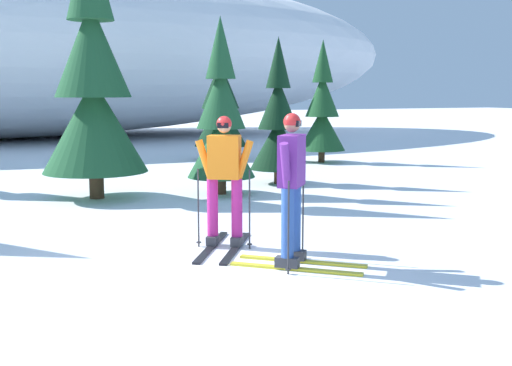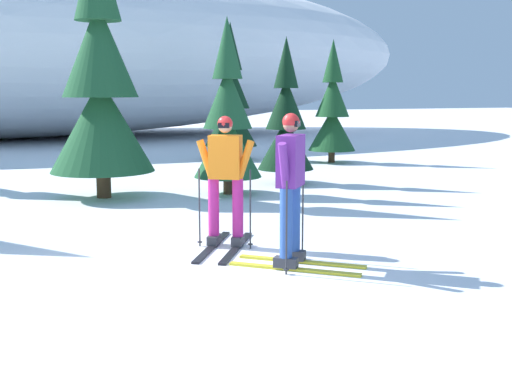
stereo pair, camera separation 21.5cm
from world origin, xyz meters
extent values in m
plane|color=white|center=(0.00, 0.00, 0.00)|extent=(120.00, 120.00, 0.00)
cube|color=gold|center=(1.43, -0.10, 0.01)|extent=(1.30, 1.12, 0.03)
cube|color=gold|center=(1.20, -0.38, 0.01)|extent=(1.30, 1.12, 0.03)
cube|color=#38383D|center=(1.35, -0.04, 0.09)|extent=(0.30, 0.29, 0.12)
cube|color=#38383D|center=(1.12, -0.31, 0.09)|extent=(0.30, 0.29, 0.12)
cylinder|color=#2D519E|center=(1.35, -0.04, 0.57)|extent=(0.15, 0.15, 0.83)
cylinder|color=#2D519E|center=(1.12, -0.31, 0.57)|extent=(0.15, 0.15, 0.83)
cube|color=#6B2889|center=(1.24, -0.18, 1.29)|extent=(0.47, 0.50, 0.61)
cylinder|color=#6B2889|center=(1.41, 0.03, 1.25)|extent=(0.25, 0.27, 0.58)
cylinder|color=#6B2889|center=(1.06, -0.39, 1.25)|extent=(0.25, 0.27, 0.58)
sphere|color=#A37556|center=(1.24, -0.18, 1.72)|extent=(0.19, 0.19, 0.19)
sphere|color=red|center=(1.24, -0.18, 1.75)|extent=(0.21, 0.21, 0.21)
cube|color=black|center=(1.30, -0.23, 1.73)|extent=(0.12, 0.14, 0.07)
cylinder|color=#2D2D33|center=(1.52, 0.06, 0.55)|extent=(0.02, 0.02, 1.10)
cylinder|color=#2D2D33|center=(1.52, 0.06, 0.06)|extent=(0.07, 0.07, 0.01)
cylinder|color=#2D2D33|center=(1.05, -0.49, 0.55)|extent=(0.02, 0.02, 1.10)
cylinder|color=#2D2D33|center=(1.05, -0.49, 0.06)|extent=(0.07, 0.07, 0.01)
cube|color=black|center=(0.91, 0.86, 0.01)|extent=(0.99, 1.53, 0.03)
cube|color=black|center=(0.62, 1.04, 0.01)|extent=(0.99, 1.53, 0.03)
cube|color=#38383D|center=(0.96, 0.95, 0.09)|extent=(0.27, 0.31, 0.12)
cube|color=#38383D|center=(0.68, 1.12, 0.09)|extent=(0.27, 0.31, 0.12)
cylinder|color=#B7237A|center=(0.96, 0.95, 0.55)|extent=(0.15, 0.15, 0.79)
cylinder|color=#B7237A|center=(0.68, 1.12, 0.55)|extent=(0.15, 0.15, 0.79)
cube|color=orange|center=(0.82, 1.04, 1.23)|extent=(0.49, 0.43, 0.58)
cylinder|color=orange|center=(1.04, 0.90, 1.18)|extent=(0.29, 0.23, 0.58)
cylinder|color=orange|center=(0.60, 1.17, 1.18)|extent=(0.29, 0.23, 0.58)
sphere|color=tan|center=(0.82, 1.04, 1.65)|extent=(0.19, 0.19, 0.19)
sphere|color=red|center=(0.82, 1.04, 1.68)|extent=(0.21, 0.21, 0.21)
cube|color=black|center=(0.78, 0.97, 1.66)|extent=(0.15, 0.11, 0.07)
cylinder|color=#2D2D33|center=(1.09, 0.80, 0.54)|extent=(0.02, 0.02, 1.08)
cylinder|color=#2D2D33|center=(1.09, 0.80, 0.06)|extent=(0.07, 0.07, 0.01)
cylinder|color=#2D2D33|center=(0.49, 1.17, 0.54)|extent=(0.02, 0.02, 1.08)
cylinder|color=#2D2D33|center=(0.49, 1.17, 0.06)|extent=(0.07, 0.07, 0.01)
cylinder|color=#47301E|center=(-0.18, 5.74, 0.36)|extent=(0.29, 0.29, 0.71)
cone|color=#1E512D|center=(-0.18, 5.74, 1.45)|extent=(2.04, 2.04, 1.83)
cone|color=#1E512D|center=(-0.18, 5.74, 2.91)|extent=(1.47, 1.47, 1.83)
cylinder|color=#47301E|center=(2.28, 5.27, 0.24)|extent=(0.20, 0.20, 0.49)
cone|color=#1E512D|center=(2.28, 5.27, 0.99)|extent=(1.39, 1.39, 1.25)
cone|color=#1E512D|center=(2.28, 5.27, 1.99)|extent=(1.00, 1.00, 1.25)
cone|color=#1E512D|center=(2.28, 5.27, 2.99)|extent=(0.61, 0.61, 1.25)
cylinder|color=#47301E|center=(4.01, 6.24, 0.23)|extent=(0.18, 0.18, 0.45)
cone|color=black|center=(4.01, 6.24, 0.91)|extent=(1.29, 1.29, 1.15)
cone|color=black|center=(4.01, 6.24, 1.84)|extent=(0.93, 0.93, 1.15)
cone|color=black|center=(4.01, 6.24, 2.76)|extent=(0.57, 0.57, 1.15)
cylinder|color=#47301E|center=(4.53, 11.67, 0.29)|extent=(0.23, 0.23, 0.57)
cone|color=black|center=(4.53, 11.67, 1.16)|extent=(1.63, 1.63, 1.46)
cone|color=black|center=(4.53, 11.67, 2.32)|extent=(1.17, 1.17, 1.46)
cone|color=black|center=(4.53, 11.67, 3.49)|extent=(0.72, 0.72, 1.46)
cylinder|color=#47301E|center=(7.07, 9.76, 0.25)|extent=(0.20, 0.20, 0.49)
cone|color=#194723|center=(7.07, 9.76, 0.99)|extent=(1.40, 1.40, 1.26)
cone|color=#194723|center=(7.07, 9.76, 2.00)|extent=(1.01, 1.01, 1.26)
cone|color=#194723|center=(7.07, 9.76, 3.00)|extent=(0.62, 0.62, 1.26)
camera|label=1|loc=(-2.04, -6.92, 2.10)|focal=44.35mm
camera|label=2|loc=(-1.85, -7.00, 2.10)|focal=44.35mm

